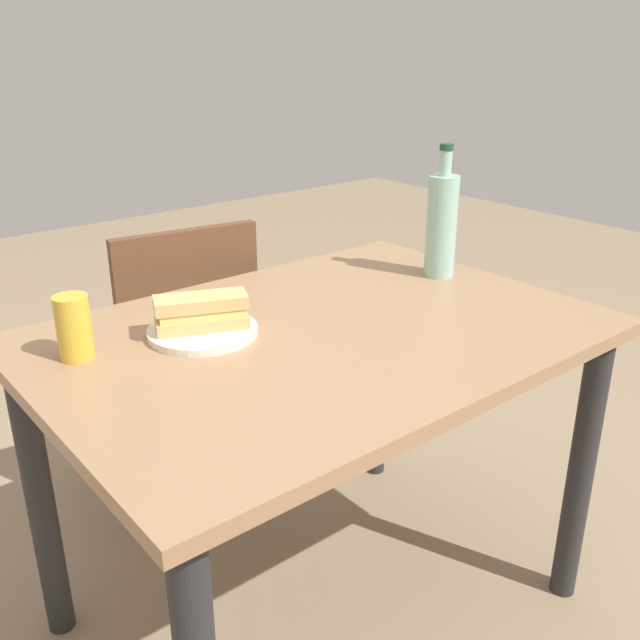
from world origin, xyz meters
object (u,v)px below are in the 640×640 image
beer_glass (74,327)px  plate_near (203,331)px  water_bottle (442,224)px  dining_table (320,379)px  chair_far (181,349)px  knife_near (194,319)px  baguette_sandwich_near (202,312)px

beer_glass → plate_near: bearing=-12.9°
plate_near → water_bottle: 0.67m
water_bottle → dining_table: bearing=-169.8°
chair_far → beer_glass: 0.67m
chair_far → knife_near: bearing=-113.1°
plate_near → baguette_sandwich_near: 0.04m
beer_glass → water_bottle: bearing=-6.4°
dining_table → plate_near: size_ratio=5.14×
chair_far → beer_glass: size_ratio=6.95×
beer_glass → baguette_sandwich_near: bearing=-12.9°
dining_table → beer_glass: (-0.44, 0.18, 0.18)m
baguette_sandwich_near → knife_near: bearing=80.4°
dining_table → baguette_sandwich_near: baguette_sandwich_near is taller
chair_far → baguette_sandwich_near: chair_far is taller
plate_near → baguette_sandwich_near: (0.00, 0.00, 0.04)m
dining_table → knife_near: (-0.19, 0.17, 0.13)m
plate_near → water_bottle: bearing=-4.0°
chair_far → dining_table: bearing=-88.8°
chair_far → knife_near: size_ratio=4.72×
chair_far → water_bottle: bearing=-48.1°
dining_table → chair_far: bearing=91.2°
dining_table → beer_glass: size_ratio=9.31×
dining_table → chair_far: 0.61m
dining_table → beer_glass: 0.50m
water_bottle → knife_near: bearing=171.8°
chair_far → plate_near: bearing=-111.8°
chair_far → water_bottle: water_bottle is taller
dining_table → water_bottle: 0.52m
baguette_sandwich_near → dining_table: bearing=-32.3°
plate_near → baguette_sandwich_near: bearing=0.0°
baguette_sandwich_near → beer_glass: (-0.24, 0.05, 0.01)m
baguette_sandwich_near → water_bottle: water_bottle is taller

